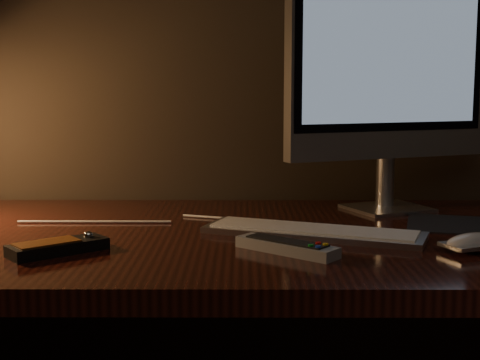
{
  "coord_description": "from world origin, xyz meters",
  "views": [
    {
      "loc": [
        -0.01,
        0.59,
        1.02
      ],
      "look_at": [
        -0.02,
        1.73,
        0.87
      ],
      "focal_mm": 50.0,
      "sensor_mm": 36.0,
      "label": 1
    }
  ],
  "objects_px": {
    "mouse": "(475,245)",
    "media_remote": "(58,247)",
    "monitor": "(392,67)",
    "tv_remote": "(287,246)",
    "keyboard": "(313,232)",
    "desk": "(248,286)"
  },
  "relations": [
    {
      "from": "mouse",
      "to": "media_remote",
      "type": "relative_size",
      "value": 0.7
    },
    {
      "from": "monitor",
      "to": "tv_remote",
      "type": "height_order",
      "value": "monitor"
    },
    {
      "from": "keyboard",
      "to": "desk",
      "type": "bearing_deg",
      "value": 160.67
    },
    {
      "from": "tv_remote",
      "to": "desk",
      "type": "bearing_deg",
      "value": 144.15
    },
    {
      "from": "mouse",
      "to": "media_remote",
      "type": "xyz_separation_m",
      "value": [
        -0.7,
        -0.01,
        0.0
      ]
    },
    {
      "from": "desk",
      "to": "monitor",
      "type": "relative_size",
      "value": 2.94
    },
    {
      "from": "desk",
      "to": "keyboard",
      "type": "height_order",
      "value": "keyboard"
    },
    {
      "from": "media_remote",
      "to": "mouse",
      "type": "bearing_deg",
      "value": -38.23
    },
    {
      "from": "desk",
      "to": "media_remote",
      "type": "relative_size",
      "value": 9.78
    },
    {
      "from": "monitor",
      "to": "media_remote",
      "type": "height_order",
      "value": "monitor"
    },
    {
      "from": "monitor",
      "to": "desk",
      "type": "bearing_deg",
      "value": -176.45
    },
    {
      "from": "media_remote",
      "to": "desk",
      "type": "bearing_deg",
      "value": -2.68
    },
    {
      "from": "desk",
      "to": "tv_remote",
      "type": "bearing_deg",
      "value": -75.09
    },
    {
      "from": "desk",
      "to": "keyboard",
      "type": "relative_size",
      "value": 3.88
    },
    {
      "from": "monitor",
      "to": "tv_remote",
      "type": "relative_size",
      "value": 3.14
    },
    {
      "from": "desk",
      "to": "tv_remote",
      "type": "relative_size",
      "value": 9.24
    },
    {
      "from": "monitor",
      "to": "media_remote",
      "type": "relative_size",
      "value": 3.32
    },
    {
      "from": "media_remote",
      "to": "keyboard",
      "type": "bearing_deg",
      "value": -22.23
    },
    {
      "from": "mouse",
      "to": "keyboard",
      "type": "bearing_deg",
      "value": 131.07
    },
    {
      "from": "monitor",
      "to": "keyboard",
      "type": "distance_m",
      "value": 0.46
    },
    {
      "from": "desk",
      "to": "media_remote",
      "type": "height_order",
      "value": "media_remote"
    },
    {
      "from": "keyboard",
      "to": "tv_remote",
      "type": "distance_m",
      "value": 0.14
    }
  ]
}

